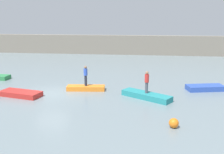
% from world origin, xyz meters
% --- Properties ---
extents(ground_plane, '(120.00, 120.00, 0.00)m').
position_xyz_m(ground_plane, '(0.00, 0.00, 0.00)').
color(ground_plane, slate).
extents(embankment_wall, '(80.00, 1.20, 3.14)m').
position_xyz_m(embankment_wall, '(0.00, 23.37, 1.57)').
color(embankment_wall, gray).
rests_on(embankment_wall, ground_plane).
extents(rowboat_red, '(3.45, 1.96, 0.39)m').
position_xyz_m(rowboat_red, '(-2.12, -0.92, 0.20)').
color(rowboat_red, red).
rests_on(rowboat_red, ground_plane).
extents(rowboat_orange, '(3.24, 1.27, 0.38)m').
position_xyz_m(rowboat_orange, '(2.53, 1.38, 0.19)').
color(rowboat_orange, orange).
rests_on(rowboat_orange, ground_plane).
extents(rowboat_teal, '(3.88, 2.99, 0.42)m').
position_xyz_m(rowboat_teal, '(7.57, -0.25, 0.21)').
color(rowboat_teal, teal).
rests_on(rowboat_teal, ground_plane).
extents(rowboat_blue, '(3.26, 1.90, 0.43)m').
position_xyz_m(rowboat_blue, '(12.48, 2.63, 0.21)').
color(rowboat_blue, '#2B4CAD').
rests_on(rowboat_blue, ground_plane).
extents(person_blue_shirt, '(0.32, 0.32, 1.70)m').
position_xyz_m(person_blue_shirt, '(2.53, 1.38, 1.33)').
color(person_blue_shirt, '#232838').
rests_on(person_blue_shirt, rowboat_orange).
extents(person_red_shirt, '(0.32, 0.32, 1.67)m').
position_xyz_m(person_red_shirt, '(7.57, -0.25, 1.35)').
color(person_red_shirt, '#4C4C56').
rests_on(person_red_shirt, rowboat_teal).
extents(mooring_buoy, '(0.55, 0.55, 0.55)m').
position_xyz_m(mooring_buoy, '(9.08, -5.42, 0.27)').
color(mooring_buoy, orange).
rests_on(mooring_buoy, ground_plane).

